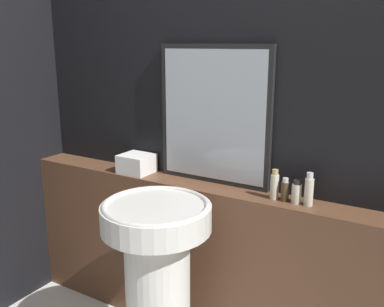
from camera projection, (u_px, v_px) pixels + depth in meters
wall_back at (218, 114)px, 2.27m from camera, size 8.00×0.06×2.50m
vanity_counter at (206, 262)px, 2.37m from camera, size 2.36×0.19×0.89m
pedestal_sink at (158, 277)px, 2.02m from camera, size 0.51×0.51×0.92m
mirror at (213, 116)px, 2.23m from camera, size 0.63×0.03×0.73m
towel_stack at (137, 164)px, 2.47m from camera, size 0.18×0.17×0.11m
shampoo_bottle at (275, 185)px, 2.05m from camera, size 0.04×0.04×0.15m
conditioner_bottle at (285, 190)px, 2.03m from camera, size 0.04×0.04×0.11m
lotion_bottle at (296, 192)px, 2.00m from camera, size 0.05×0.05×0.11m
body_wash_bottle at (309, 190)px, 1.97m from camera, size 0.04×0.04×0.16m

